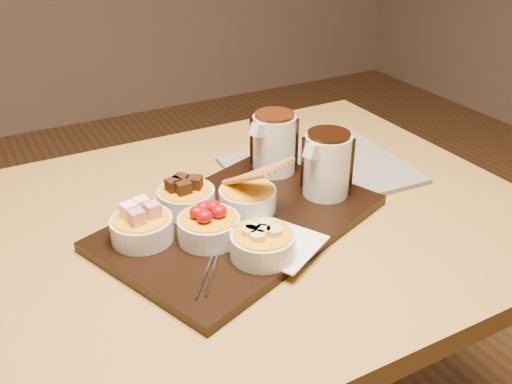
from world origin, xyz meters
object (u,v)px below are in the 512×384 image
newspaper (320,170)px  dining_table (203,273)px  pitcher_dark_chocolate (327,165)px  bowl_strawberries (209,228)px  pitcher_milk_chocolate (274,144)px  serving_board (241,222)px

newspaper → dining_table: bearing=-162.6°
dining_table → pitcher_dark_chocolate: (0.24, -0.03, 0.17)m
bowl_strawberries → pitcher_milk_chocolate: bearing=37.0°
bowl_strawberries → pitcher_dark_chocolate: bearing=7.9°
pitcher_milk_chocolate → dining_table: bearing=-175.3°
serving_board → bowl_strawberries: 0.08m
dining_table → pitcher_dark_chocolate: 0.30m
pitcher_milk_chocolate → pitcher_dark_chocolate: bearing=-94.4°
bowl_strawberries → pitcher_dark_chocolate: pitcher_dark_chocolate is taller
serving_board → pitcher_dark_chocolate: (0.18, 0.00, 0.07)m
pitcher_dark_chocolate → pitcher_milk_chocolate: same height
pitcher_dark_chocolate → pitcher_milk_chocolate: size_ratio=1.00×
serving_board → pitcher_milk_chocolate: size_ratio=4.03×
dining_table → pitcher_milk_chocolate: 0.28m
dining_table → bowl_strawberries: bearing=-100.4°
serving_board → bowl_strawberries: (-0.07, -0.03, 0.03)m
pitcher_dark_chocolate → newspaper: pitcher_dark_chocolate is taller
dining_table → pitcher_milk_chocolate: pitcher_milk_chocolate is taller
dining_table → serving_board: (0.06, -0.03, 0.11)m
pitcher_dark_chocolate → newspaper: (0.06, 0.10, -0.07)m
serving_board → bowl_strawberries: size_ratio=4.60×
bowl_strawberries → serving_board: bearing=24.2°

